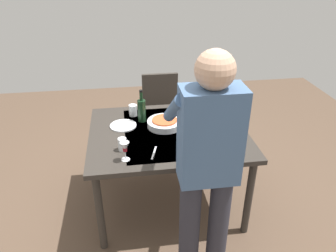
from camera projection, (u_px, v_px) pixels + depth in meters
ground_plane at (168, 201)px, 3.12m from camera, size 6.00×6.00×0.00m
dining_table at (168, 139)px, 2.79m from camera, size 1.32×1.07×0.77m
chair_near at (161, 110)px, 3.67m from camera, size 0.40×0.40×0.91m
person_server at (207, 166)px, 1.98m from camera, size 0.42×0.61×1.69m
wine_bottle at (142, 110)px, 2.87m from camera, size 0.07×0.07×0.30m
wine_glass_left at (219, 96)px, 3.14m from camera, size 0.07×0.07×0.15m
wine_glass_right at (125, 148)px, 2.33m from camera, size 0.07×0.07×0.15m
water_cup_near_left at (191, 134)px, 2.62m from camera, size 0.08×0.08×0.09m
water_cup_near_right at (133, 110)px, 2.99m from camera, size 0.08×0.08×0.11m
water_cup_far_left at (122, 144)px, 2.47m from camera, size 0.07×0.07×0.10m
serving_bowl_pasta at (165, 123)px, 2.81m from camera, size 0.30×0.30×0.07m
dinner_plate_near at (123, 126)px, 2.83m from camera, size 0.23×0.23×0.01m
dinner_plate_far at (227, 146)px, 2.53m from camera, size 0.23×0.23×0.01m
table_knife at (174, 113)px, 3.06m from camera, size 0.07×0.20×0.00m
table_fork at (154, 153)px, 2.45m from camera, size 0.06×0.18×0.00m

